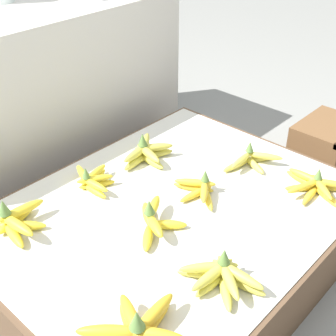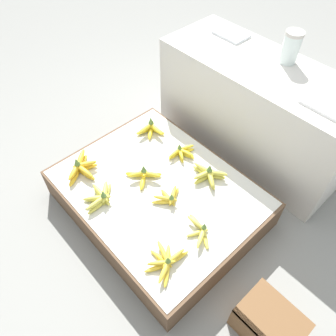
{
  "view_description": "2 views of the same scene",
  "coord_description": "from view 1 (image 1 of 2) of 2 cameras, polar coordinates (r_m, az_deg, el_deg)",
  "views": [
    {
      "loc": [
        -0.88,
        -0.78,
        1.16
      ],
      "look_at": [
        0.11,
        0.12,
        0.27
      ],
      "focal_mm": 50.0,
      "sensor_mm": 36.0,
      "label": 1
    },
    {
      "loc": [
        0.91,
        -0.76,
        1.79
      ],
      "look_at": [
        0.04,
        0.04,
        0.4
      ],
      "focal_mm": 35.0,
      "sensor_mm": 36.0,
      "label": 2
    }
  ],
  "objects": [
    {
      "name": "banana_bunch_middle_midright",
      "position": [
        1.55,
        3.87,
        -2.57
      ],
      "size": [
        0.14,
        0.2,
        0.09
      ],
      "color": "gold",
      "rests_on": "display_platform"
    },
    {
      "name": "banana_bunch_front_left",
      "position": [
        1.14,
        -3.5,
        -18.88
      ],
      "size": [
        0.24,
        0.24,
        0.11
      ],
      "color": "gold",
      "rests_on": "display_platform"
    },
    {
      "name": "back_vendor_table",
      "position": [
        2.05,
        -17.37,
        8.5
      ],
      "size": [
        1.36,
        0.53,
        0.69
      ],
      "color": "beige",
      "rests_on": "ground_plane"
    },
    {
      "name": "wooden_crate",
      "position": [
        2.19,
        18.7,
        2.72
      ],
      "size": [
        0.3,
        0.23,
        0.21
      ],
      "color": "brown",
      "rests_on": "ground_plane"
    },
    {
      "name": "banana_bunch_middle_midleft",
      "position": [
        1.41,
        -1.75,
        -6.34
      ],
      "size": [
        0.2,
        0.19,
        0.11
      ],
      "color": "yellow",
      "rests_on": "display_platform"
    },
    {
      "name": "banana_bunch_front_right",
      "position": [
        1.64,
        17.55,
        -2.09
      ],
      "size": [
        0.21,
        0.24,
        0.09
      ],
      "color": "gold",
      "rests_on": "display_platform"
    },
    {
      "name": "banana_bunch_middle_right",
      "position": [
        1.72,
        10.1,
        1.02
      ],
      "size": [
        0.22,
        0.15,
        0.09
      ],
      "color": "#DBCC4C",
      "rests_on": "display_platform"
    },
    {
      "name": "banana_bunch_back_midright",
      "position": [
        1.73,
        -2.71,
        1.96
      ],
      "size": [
        0.22,
        0.19,
        0.11
      ],
      "color": "gold",
      "rests_on": "display_platform"
    },
    {
      "name": "banana_bunch_back_midleft",
      "position": [
        1.61,
        -9.27,
        -1.47
      ],
      "size": [
        0.15,
        0.2,
        0.09
      ],
      "color": "yellow",
      "rests_on": "display_platform"
    },
    {
      "name": "ground_plane",
      "position": [
        1.65,
        0.55,
        -11.06
      ],
      "size": [
        10.0,
        10.0,
        0.0
      ],
      "primitive_type": "plane",
      "color": "gray"
    },
    {
      "name": "display_platform",
      "position": [
        1.58,
        0.57,
        -8.18
      ],
      "size": [
        1.18,
        0.93,
        0.22
      ],
      "color": "brown",
      "rests_on": "ground_plane"
    },
    {
      "name": "banana_bunch_front_midleft",
      "position": [
        1.25,
        6.54,
        -12.93
      ],
      "size": [
        0.17,
        0.23,
        0.1
      ],
      "color": "gold",
      "rests_on": "display_platform"
    },
    {
      "name": "banana_bunch_back_left",
      "position": [
        1.48,
        -18.0,
        -6.2
      ],
      "size": [
        0.17,
        0.17,
        0.11
      ],
      "color": "yellow",
      "rests_on": "display_platform"
    }
  ]
}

